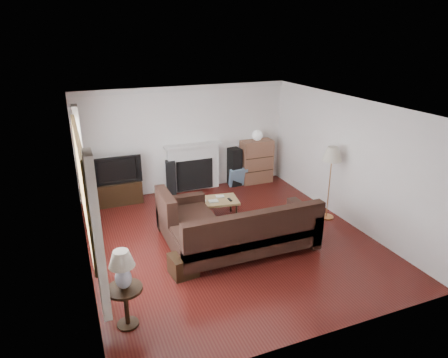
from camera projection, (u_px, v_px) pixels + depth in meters
name	position (u px, v px, depth m)	size (l,w,h in m)	color
room	(230.00, 177.00, 7.03)	(5.10, 5.60, 2.54)	#4D1511
window	(83.00, 183.00, 5.89)	(0.12, 2.74, 1.54)	olive
curtain_near	(98.00, 238.00, 4.64)	(0.10, 0.35, 2.10)	beige
curtain_far	(81.00, 163.00, 7.28)	(0.10, 0.35, 2.10)	beige
fireplace	(194.00, 167.00, 9.61)	(1.40, 0.26, 1.15)	white
tv_stand	(118.00, 192.00, 8.96)	(1.01, 0.46, 0.51)	black
television	(116.00, 169.00, 8.76)	(1.07, 0.14, 0.61)	black
speaker_left	(171.00, 178.00, 9.38)	(0.23, 0.27, 0.81)	black
speaker_right	(235.00, 167.00, 9.93)	(0.26, 0.32, 0.95)	black
bookshelf	(256.00, 161.00, 10.10)	(0.80, 0.38, 1.09)	brown
globe_lamp	(257.00, 135.00, 9.86)	(0.26, 0.26, 0.26)	white
sectional_sofa	(246.00, 230.00, 6.87)	(2.72, 1.99, 0.88)	black
coffee_table	(212.00, 209.00, 8.23)	(1.05, 0.57, 0.41)	#A5834F
footstool	(183.00, 265.00, 6.34)	(0.40, 0.40, 0.34)	black
floor_lamp	(329.00, 183.00, 8.06)	(0.39, 0.39, 1.53)	#BC7B41
side_table	(126.00, 306.00, 5.21)	(0.47, 0.47, 0.58)	black
table_lamp	(123.00, 270.00, 5.01)	(0.33, 0.33, 0.53)	silver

